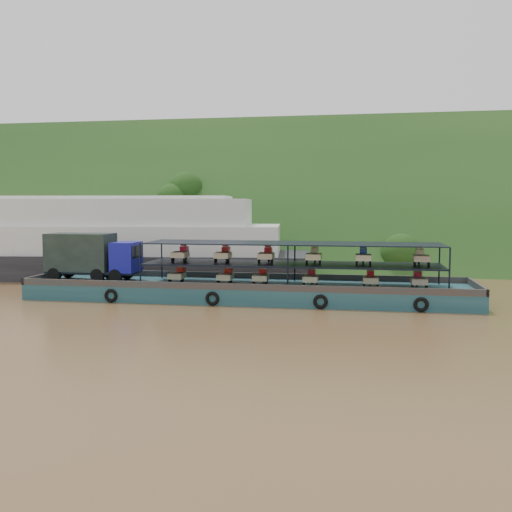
# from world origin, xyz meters

# --- Properties ---
(ground) EXTENTS (160.00, 160.00, 0.00)m
(ground) POSITION_xyz_m (0.00, 0.00, 0.00)
(ground) COLOR brown
(ground) RESTS_ON ground
(hillside) EXTENTS (140.00, 39.60, 39.60)m
(hillside) POSITION_xyz_m (0.00, 36.00, 0.00)
(hillside) COLOR #143412
(hillside) RESTS_ON ground
(cargo_barge) EXTENTS (35.00, 7.18, 5.12)m
(cargo_barge) POSITION_xyz_m (-3.99, 0.22, 1.29)
(cargo_barge) COLOR #153F4C
(cargo_barge) RESTS_ON ground
(passenger_ferry) EXTENTS (42.32, 14.88, 8.39)m
(passenger_ferry) POSITION_xyz_m (-19.00, 12.02, 3.63)
(passenger_ferry) COLOR black
(passenger_ferry) RESTS_ON ground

